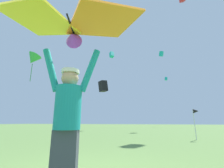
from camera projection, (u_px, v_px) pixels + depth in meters
name	position (u px, v px, depth m)	size (l,w,h in m)	color
kite_flyer_person	(67.00, 120.00, 1.96)	(0.80, 0.43, 1.92)	#424751
held_stunt_kite	(72.00, 25.00, 2.19)	(1.95, 1.31, 0.42)	black
distant_kite_teal_overhead_distant	(112.00, 55.00, 35.88)	(1.39, 1.53, 1.60)	#19B2AD
distant_kite_green_mid_left	(33.00, 59.00, 13.83)	(1.70, 1.64, 2.74)	green
distant_kite_black_low_left	(103.00, 86.00, 19.23)	(1.29, 1.22, 1.46)	black
distant_kite_teal_low_right	(166.00, 79.00, 34.93)	(0.68, 0.70, 0.80)	#19B2AD
distant_kite_teal_mid_right	(161.00, 54.00, 20.58)	(0.66, 0.67, 0.77)	#19B2AD
marker_flag	(196.00, 113.00, 8.33)	(0.30, 0.24, 1.61)	silver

